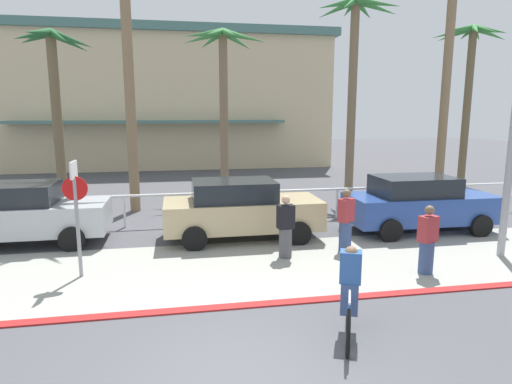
# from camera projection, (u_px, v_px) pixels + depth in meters

# --- Properties ---
(ground_plane) EXTENTS (80.00, 80.00, 0.00)m
(ground_plane) POSITION_uv_depth(u_px,v_px,m) (198.00, 213.00, 15.64)
(ground_plane) COLOR #4C4C51
(sidewalk_strip) EXTENTS (44.00, 4.00, 0.02)m
(sidewalk_strip) POSITION_uv_depth(u_px,v_px,m) (210.00, 270.00, 10.03)
(sidewalk_strip) COLOR #9E9E93
(sidewalk_strip) RESTS_ON ground
(curb_paint) EXTENTS (44.00, 0.24, 0.03)m
(curb_paint) POSITION_uv_depth(u_px,v_px,m) (218.00, 308.00, 8.09)
(curb_paint) COLOR maroon
(curb_paint) RESTS_ON ground
(building_backdrop) EXTENTS (23.58, 13.39, 8.76)m
(building_backdrop) POSITION_uv_depth(u_px,v_px,m) (154.00, 100.00, 31.87)
(building_backdrop) COLOR beige
(building_backdrop) RESTS_ON ground
(rail_fence) EXTENTS (28.07, 0.08, 1.04)m
(rail_fence) POSITION_uv_depth(u_px,v_px,m) (199.00, 198.00, 14.04)
(rail_fence) COLOR white
(rail_fence) RESTS_ON ground
(stop_sign_bike_lane) EXTENTS (0.52, 0.56, 2.56)m
(stop_sign_bike_lane) POSITION_uv_depth(u_px,v_px,m) (76.00, 203.00, 9.32)
(stop_sign_bike_lane) COLOR gray
(stop_sign_bike_lane) RESTS_ON ground
(palm_tree_0) EXTENTS (2.81, 3.18, 6.58)m
(palm_tree_0) POSITION_uv_depth(u_px,v_px,m) (54.00, 75.00, 16.15)
(palm_tree_0) COLOR brown
(palm_tree_0) RESTS_ON ground
(palm_tree_1) EXTENTS (3.64, 3.49, 9.58)m
(palm_tree_1) POSITION_uv_depth(u_px,v_px,m) (125.00, 14.00, 14.82)
(palm_tree_1) COLOR #846B4C
(palm_tree_1) RESTS_ON ground
(palm_tree_2) EXTENTS (3.52, 3.61, 7.00)m
(palm_tree_2) POSITION_uv_depth(u_px,v_px,m) (223.00, 65.00, 18.35)
(palm_tree_2) COLOR #756047
(palm_tree_2) RESTS_ON ground
(palm_tree_3) EXTENTS (3.48, 3.15, 8.17)m
(palm_tree_3) POSITION_uv_depth(u_px,v_px,m) (355.00, 48.00, 18.01)
(palm_tree_3) COLOR #756047
(palm_tree_3) RESTS_ON ground
(palm_tree_4) EXTENTS (3.18, 3.31, 9.27)m
(palm_tree_4) POSITION_uv_depth(u_px,v_px,m) (450.00, 27.00, 17.51)
(palm_tree_4) COLOR #846B4C
(palm_tree_4) RESTS_ON ground
(palm_tree_5) EXTENTS (3.63, 3.37, 7.62)m
(palm_tree_5) POSITION_uv_depth(u_px,v_px,m) (470.00, 62.00, 20.72)
(palm_tree_5) COLOR brown
(palm_tree_5) RESTS_ON ground
(car_silver_1) EXTENTS (4.40, 2.02, 1.69)m
(car_silver_1) POSITION_uv_depth(u_px,v_px,m) (21.00, 213.00, 11.86)
(car_silver_1) COLOR #B2B7BC
(car_silver_1) RESTS_ON ground
(car_tan_2) EXTENTS (4.40, 2.02, 1.69)m
(car_tan_2) POSITION_uv_depth(u_px,v_px,m) (241.00, 209.00, 12.40)
(car_tan_2) COLOR tan
(car_tan_2) RESTS_ON ground
(car_blue_3) EXTENTS (4.40, 2.02, 1.69)m
(car_blue_3) POSITION_uv_depth(u_px,v_px,m) (419.00, 203.00, 13.18)
(car_blue_3) COLOR #284793
(car_blue_3) RESTS_ON ground
(cyclist_blue_0) EXTENTS (0.75, 1.70, 1.50)m
(cyclist_blue_0) POSITION_uv_depth(u_px,v_px,m) (349.00, 293.00, 7.06)
(cyclist_blue_0) COLOR black
(cyclist_blue_0) RESTS_ON ground
(pedestrian_0) EXTENTS (0.48, 0.44, 1.63)m
(pedestrian_0) POSITION_uv_depth(u_px,v_px,m) (346.00, 223.00, 11.32)
(pedestrian_0) COLOR #384C7A
(pedestrian_0) RESTS_ON ground
(pedestrian_1) EXTENTS (0.46, 0.40, 1.57)m
(pedestrian_1) POSITION_uv_depth(u_px,v_px,m) (427.00, 243.00, 9.69)
(pedestrian_1) COLOR #384C7A
(pedestrian_1) RESTS_ON ground
(pedestrian_2) EXTENTS (0.43, 0.36, 1.58)m
(pedestrian_2) POSITION_uv_depth(u_px,v_px,m) (286.00, 230.00, 10.76)
(pedestrian_2) COLOR #4C4C51
(pedestrian_2) RESTS_ON ground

